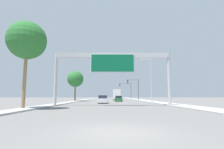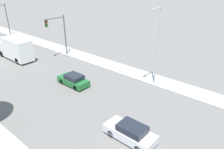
{
  "view_description": "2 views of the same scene",
  "coord_description": "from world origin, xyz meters",
  "px_view_note": "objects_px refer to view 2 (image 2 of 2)",
  "views": [
    {
      "loc": [
        -0.28,
        -7.09,
        1.42
      ],
      "look_at": [
        0.0,
        25.98,
        5.47
      ],
      "focal_mm": 28.0,
      "sensor_mm": 36.0,
      "label": 1
    },
    {
      "loc": [
        -13.86,
        18.8,
        12.89
      ],
      "look_at": [
        1.8,
        32.03,
        3.33
      ],
      "focal_mm": 35.0,
      "sensor_mm": 36.0,
      "label": 2
    }
  ],
  "objects_px": {
    "car_near_left": "(130,132)",
    "car_mid_center": "(74,80)",
    "truck_box_primary": "(15,49)",
    "street_lamp_right": "(157,42)",
    "traffic_light_near_intersection": "(59,30)"
  },
  "relations": [
    {
      "from": "street_lamp_right",
      "to": "truck_box_primary",
      "type": "bearing_deg",
      "value": 106.84
    },
    {
      "from": "traffic_light_near_intersection",
      "to": "street_lamp_right",
      "type": "relative_size",
      "value": 0.71
    },
    {
      "from": "truck_box_primary",
      "to": "street_lamp_right",
      "type": "xyz_separation_m",
      "value": [
        6.6,
        -21.8,
        3.76
      ]
    },
    {
      "from": "car_near_left",
      "to": "truck_box_primary",
      "type": "bearing_deg",
      "value": 82.18
    },
    {
      "from": "truck_box_primary",
      "to": "street_lamp_right",
      "type": "bearing_deg",
      "value": -73.16
    },
    {
      "from": "truck_box_primary",
      "to": "traffic_light_near_intersection",
      "type": "distance_m",
      "value": 7.72
    },
    {
      "from": "traffic_light_near_intersection",
      "to": "truck_box_primary",
      "type": "bearing_deg",
      "value": 141.41
    },
    {
      "from": "car_near_left",
      "to": "car_mid_center",
      "type": "distance_m",
      "value": 11.85
    },
    {
      "from": "car_mid_center",
      "to": "traffic_light_near_intersection",
      "type": "xyz_separation_m",
      "value": [
        5.66,
        9.66,
        3.79
      ]
    },
    {
      "from": "truck_box_primary",
      "to": "traffic_light_near_intersection",
      "type": "bearing_deg",
      "value": -38.59
    },
    {
      "from": "car_near_left",
      "to": "traffic_light_near_intersection",
      "type": "bearing_deg",
      "value": 66.43
    },
    {
      "from": "car_near_left",
      "to": "street_lamp_right",
      "type": "height_order",
      "value": "street_lamp_right"
    },
    {
      "from": "car_mid_center",
      "to": "street_lamp_right",
      "type": "distance_m",
      "value": 11.2
    },
    {
      "from": "car_near_left",
      "to": "car_mid_center",
      "type": "bearing_deg",
      "value": 72.82
    },
    {
      "from": "car_mid_center",
      "to": "truck_box_primary",
      "type": "height_order",
      "value": "truck_box_primary"
    }
  ]
}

